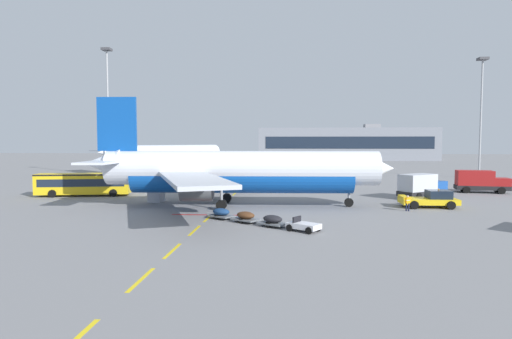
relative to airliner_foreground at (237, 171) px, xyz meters
The scene contains 14 objects.
ground 23.92m from the airliner_foreground, 30.96° to the left, with size 400.00×400.00×0.00m, color slate.
apron_paint_markings 12.05m from the airliner_foreground, 98.92° to the left, with size 8.00×98.89×0.01m.
airliner_foreground is the anchor object (origin of this frame).
pushback_tug 21.64m from the airliner_foreground, ahead, with size 6.02×3.24×2.08m.
airliner_mid_left 59.04m from the airliner_foreground, 113.98° to the left, with size 30.74×33.02×12.67m.
apron_shuttle_bus 22.94m from the airliner_foreground, 160.66° to the left, with size 12.32×4.94×3.00m.
fuel_service_truck 24.28m from the airliner_foreground, 20.65° to the left, with size 7.08×6.03×3.14m.
ground_power_truck 36.45m from the airliner_foreground, 25.49° to the left, with size 7.28×3.48×3.14m.
baggage_train 11.38m from the airliner_foreground, 72.38° to the right, with size 10.45×7.67×1.14m.
ground_crew_worker 18.52m from the airliner_foreground, ahead, with size 0.64×0.41×1.65m.
uld_cargo_container 10.90m from the airliner_foreground, 165.07° to the left, with size 1.81×1.78×1.60m.
apron_light_mast_near 51.38m from the airliner_foreground, 129.31° to the left, with size 1.80×1.80×26.29m.
apron_light_mast_far 60.64m from the airliner_foreground, 43.42° to the left, with size 1.80×1.80×23.67m.
terminal_satellite 129.05m from the airliner_foreground, 77.62° to the left, with size 68.21×19.20×14.16m.
Camera 1 is at (25.83, -19.40, 7.23)m, focal length 30.06 mm.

